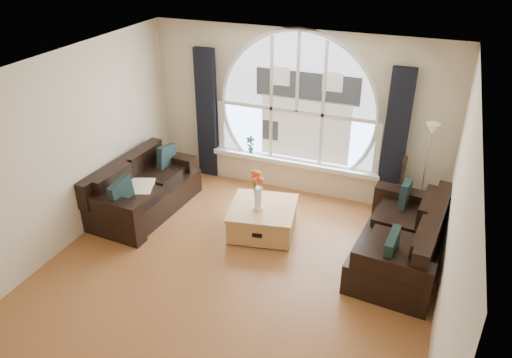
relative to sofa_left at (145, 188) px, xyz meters
name	(u,v)px	position (x,y,z in m)	size (l,w,h in m)	color
ground	(231,280)	(1.97, -1.11, -0.40)	(5.00, 5.50, 0.01)	brown
ceiling	(224,78)	(1.97, -1.11, 2.30)	(5.00, 5.50, 0.01)	silver
wall_back	(298,113)	(1.97, 1.64, 0.95)	(5.00, 0.01, 2.70)	beige
wall_left	(58,156)	(-0.53, -1.11, 0.95)	(0.01, 5.50, 2.70)	beige
wall_right	(453,234)	(4.47, -1.11, 0.95)	(0.01, 5.50, 2.70)	beige
attic_slope	(439,139)	(4.17, -1.11, 1.95)	(0.92, 5.50, 0.72)	silver
arched_window	(298,98)	(1.97, 1.61, 1.23)	(2.60, 0.06, 2.15)	silver
window_sill	(294,162)	(1.97, 1.54, 0.11)	(2.90, 0.22, 0.08)	white
window_frame	(297,98)	(1.97, 1.58, 1.23)	(2.76, 0.08, 2.15)	white
neighbor_house	(306,106)	(2.12, 1.60, 1.10)	(1.70, 0.02, 1.50)	silver
curtain_left	(207,114)	(0.37, 1.52, 0.75)	(0.35, 0.12, 2.30)	black
curtain_right	(395,142)	(3.57, 1.52, 0.75)	(0.35, 0.12, 2.30)	black
sofa_left	(145,188)	(0.00, 0.00, 0.00)	(0.94, 1.87, 0.83)	black
sofa_right	(400,238)	(3.93, 0.08, 0.00)	(0.97, 1.94, 0.86)	black
coffee_chest	(263,218)	(1.96, 0.12, -0.17)	(0.95, 0.95, 0.47)	#AC7948
throw_blanket	(134,190)	(0.00, -0.27, 0.10)	(0.55, 0.55, 0.10)	silver
vase_flowers	(258,185)	(1.91, 0.04, 0.42)	(0.24, 0.24, 0.70)	white
floor_lamp	(424,173)	(4.07, 1.31, 0.40)	(0.24, 0.24, 1.60)	#B2B2B2
guitar	(401,184)	(3.77, 1.37, 0.13)	(0.36, 0.24, 1.06)	brown
potted_plant	(250,145)	(1.18, 1.54, 0.30)	(0.16, 0.11, 0.30)	#1E6023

